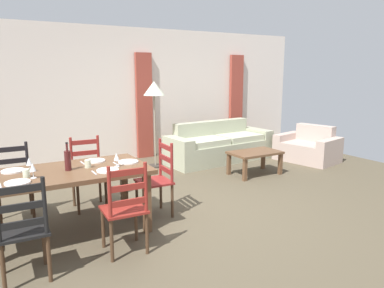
{
  "coord_description": "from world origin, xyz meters",
  "views": [
    {
      "loc": [
        -2.19,
        -4.03,
        1.83
      ],
      "look_at": [
        0.53,
        0.65,
        0.75
      ],
      "focal_mm": 34.34,
      "sensor_mm": 36.0,
      "label": 1
    }
  ],
  "objects_px": {
    "dining_chair_far_left": "(14,183)",
    "dining_chair_head_east": "(158,179)",
    "dining_chair_near_left": "(23,230)",
    "dining_chair_near_right": "(125,208)",
    "wine_bottle": "(68,160)",
    "wine_glass_near_right": "(117,157)",
    "coffee_table": "(255,155)",
    "wine_glass_far_left": "(29,162)",
    "couch": "(218,146)",
    "coffee_cup_secondary": "(26,173)",
    "wine_glass_near_left": "(33,168)",
    "coffee_cup_primary": "(88,164)",
    "dining_table": "(61,179)",
    "armchair_upholstered": "(309,149)",
    "standing_lamp": "(154,94)",
    "dining_chair_far_right": "(88,173)"
  },
  "relations": [
    {
      "from": "coffee_cup_secondary",
      "to": "couch",
      "type": "xyz_separation_m",
      "value": [
        3.86,
        2.16,
        -0.5
      ]
    },
    {
      "from": "wine_glass_near_right",
      "to": "coffee_cup_primary",
      "type": "height_order",
      "value": "wine_glass_near_right"
    },
    {
      "from": "couch",
      "to": "standing_lamp",
      "type": "relative_size",
      "value": 1.42
    },
    {
      "from": "wine_glass_near_right",
      "to": "coffee_cup_secondary",
      "type": "bearing_deg",
      "value": 177.08
    },
    {
      "from": "dining_chair_near_left",
      "to": "dining_chair_far_left",
      "type": "relative_size",
      "value": 1.0
    },
    {
      "from": "wine_bottle",
      "to": "standing_lamp",
      "type": "bearing_deg",
      "value": 47.55
    },
    {
      "from": "dining_chair_near_left",
      "to": "standing_lamp",
      "type": "relative_size",
      "value": 0.59
    },
    {
      "from": "dining_chair_head_east",
      "to": "armchair_upholstered",
      "type": "bearing_deg",
      "value": 15.56
    },
    {
      "from": "dining_chair_far_left",
      "to": "standing_lamp",
      "type": "xyz_separation_m",
      "value": [
        2.59,
        1.52,
        0.93
      ]
    },
    {
      "from": "armchair_upholstered",
      "to": "dining_chair_far_left",
      "type": "bearing_deg",
      "value": -176.05
    },
    {
      "from": "wine_glass_near_right",
      "to": "coffee_cup_secondary",
      "type": "height_order",
      "value": "wine_glass_near_right"
    },
    {
      "from": "dining_chair_near_right",
      "to": "coffee_table",
      "type": "bearing_deg",
      "value": 28.13
    },
    {
      "from": "wine_glass_near_left",
      "to": "armchair_upholstered",
      "type": "xyz_separation_m",
      "value": [
        5.42,
        1.28,
        -0.61
      ]
    },
    {
      "from": "coffee_cup_primary",
      "to": "armchair_upholstered",
      "type": "relative_size",
      "value": 0.07
    },
    {
      "from": "dining_chair_near_right",
      "to": "dining_chair_far_left",
      "type": "bearing_deg",
      "value": 120.75
    },
    {
      "from": "coffee_cup_secondary",
      "to": "couch",
      "type": "bearing_deg",
      "value": 29.24
    },
    {
      "from": "dining_chair_near_right",
      "to": "wine_bottle",
      "type": "bearing_deg",
      "value": 117.34
    },
    {
      "from": "coffee_cup_primary",
      "to": "dining_chair_near_left",
      "type": "bearing_deg",
      "value": -134.85
    },
    {
      "from": "wine_bottle",
      "to": "wine_glass_far_left",
      "type": "height_order",
      "value": "wine_bottle"
    },
    {
      "from": "wine_glass_far_left",
      "to": "dining_chair_head_east",
      "type": "bearing_deg",
      "value": -3.94
    },
    {
      "from": "dining_chair_far_left",
      "to": "dining_chair_head_east",
      "type": "relative_size",
      "value": 1.0
    },
    {
      "from": "dining_chair_far_left",
      "to": "dining_chair_far_right",
      "type": "xyz_separation_m",
      "value": [
        0.9,
        0.01,
        0.0
      ]
    },
    {
      "from": "dining_chair_far_left",
      "to": "wine_glass_near_left",
      "type": "relative_size",
      "value": 5.96
    },
    {
      "from": "dining_chair_far_left",
      "to": "wine_glass_near_left",
      "type": "xyz_separation_m",
      "value": [
        0.13,
        -0.89,
        0.38
      ]
    },
    {
      "from": "wine_glass_far_left",
      "to": "couch",
      "type": "xyz_separation_m",
      "value": [
        3.8,
        1.95,
        -0.57
      ]
    },
    {
      "from": "dining_chair_far_left",
      "to": "coffee_table",
      "type": "height_order",
      "value": "dining_chair_far_left"
    },
    {
      "from": "wine_bottle",
      "to": "wine_glass_near_right",
      "type": "relative_size",
      "value": 1.96
    },
    {
      "from": "dining_chair_far_left",
      "to": "dining_chair_head_east",
      "type": "bearing_deg",
      "value": -24.08
    },
    {
      "from": "dining_table",
      "to": "dining_chair_far_left",
      "type": "xyz_separation_m",
      "value": [
        -0.42,
        0.75,
        -0.19
      ]
    },
    {
      "from": "dining_table",
      "to": "wine_bottle",
      "type": "relative_size",
      "value": 6.01
    },
    {
      "from": "dining_chair_far_left",
      "to": "wine_bottle",
      "type": "xyz_separation_m",
      "value": [
        0.51,
        -0.76,
        0.39
      ]
    },
    {
      "from": "wine_glass_near_right",
      "to": "coffee_table",
      "type": "height_order",
      "value": "wine_glass_near_right"
    },
    {
      "from": "dining_chair_near_left",
      "to": "coffee_table",
      "type": "bearing_deg",
      "value": 22.68
    },
    {
      "from": "dining_chair_near_left",
      "to": "dining_chair_near_right",
      "type": "bearing_deg",
      "value": 2.58
    },
    {
      "from": "wine_glass_near_right",
      "to": "wine_glass_far_left",
      "type": "distance_m",
      "value": 0.93
    },
    {
      "from": "coffee_cup_secondary",
      "to": "dining_chair_near_right",
      "type": "bearing_deg",
      "value": -39.21
    },
    {
      "from": "wine_glass_near_left",
      "to": "coffee_cup_primary",
      "type": "xyz_separation_m",
      "value": [
        0.59,
        0.15,
        -0.07
      ]
    },
    {
      "from": "dining_table",
      "to": "wine_glass_near_left",
      "type": "bearing_deg",
      "value": -154.48
    },
    {
      "from": "wine_glass_near_right",
      "to": "armchair_upholstered",
      "type": "relative_size",
      "value": 0.12
    },
    {
      "from": "dining_chair_far_left",
      "to": "coffee_table",
      "type": "bearing_deg",
      "value": 1.75
    },
    {
      "from": "coffee_cup_secondary",
      "to": "wine_glass_near_left",
      "type": "bearing_deg",
      "value": -48.94
    },
    {
      "from": "dining_chair_far_right",
      "to": "armchair_upholstered",
      "type": "distance_m",
      "value": 4.67
    },
    {
      "from": "armchair_upholstered",
      "to": "standing_lamp",
      "type": "xyz_separation_m",
      "value": [
        -2.97,
        1.14,
        1.16
      ]
    },
    {
      "from": "coffee_table",
      "to": "dining_chair_far_left",
      "type": "bearing_deg",
      "value": -178.25
    },
    {
      "from": "dining_chair_far_right",
      "to": "wine_glass_near_left",
      "type": "relative_size",
      "value": 5.96
    },
    {
      "from": "coffee_cup_primary",
      "to": "armchair_upholstered",
      "type": "distance_m",
      "value": 4.99
    },
    {
      "from": "wine_glass_far_left",
      "to": "couch",
      "type": "height_order",
      "value": "wine_glass_far_left"
    },
    {
      "from": "dining_table",
      "to": "wine_glass_far_left",
      "type": "distance_m",
      "value": 0.38
    },
    {
      "from": "dining_chair_near_left",
      "to": "wine_glass_near_right",
      "type": "xyz_separation_m",
      "value": [
        1.08,
        0.66,
        0.38
      ]
    },
    {
      "from": "dining_chair_near_left",
      "to": "coffee_table",
      "type": "relative_size",
      "value": 1.07
    }
  ]
}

